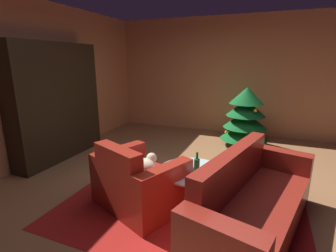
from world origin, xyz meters
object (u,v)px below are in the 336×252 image
Objects in this scene: armchair_red at (138,183)px; bottle_on_table at (197,168)px; bookshelf_unit at (63,103)px; coffee_table at (191,173)px; couch_red at (252,206)px; book_stack_on_table at (190,168)px; decorated_tree at (245,117)px.

bottle_on_table is (0.69, 0.10, 0.27)m from armchair_red.
bookshelf_unit reaches higher than bottle_on_table.
bookshelf_unit is 2.55× the size of coffee_table.
bookshelf_unit is 2.92m from bottle_on_table.
couch_red reaches higher than armchair_red.
book_stack_on_table is 0.67× the size of bottle_on_table.
bookshelf_unit is 6.55× the size of bottle_on_table.
couch_red is 0.79m from coffee_table.
bottle_on_table is (2.74, -0.92, -0.40)m from bookshelf_unit.
coffee_table is (2.63, -0.74, -0.56)m from bookshelf_unit.
book_stack_on_table is (-0.02, -0.01, 0.07)m from coffee_table.
coffee_table is at bearing 160.23° from couch_red.
decorated_tree is at bearing 97.03° from couch_red.
couch_red is 0.68m from bottle_on_table.
decorated_tree is at bearing 80.82° from book_stack_on_table.
coffee_table is 3.82× the size of book_stack_on_table.
decorated_tree is (0.40, 2.51, 0.13)m from book_stack_on_table.
couch_red is 1.73× the size of decorated_tree.
decorated_tree reaches higher than bottle_on_table.
bottle_on_table is at bearing 7.89° from armchair_red.
bookshelf_unit is 2.39m from armchair_red.
couch_red is at bearing -18.82° from book_stack_on_table.
armchair_red is 0.75m from bottle_on_table.
book_stack_on_table is at bearing -99.18° from decorated_tree.
armchair_red is at bearing -172.11° from bottle_on_table.
book_stack_on_table is 0.24m from bottle_on_table.
coffee_table is at bearing -98.86° from decorated_tree.
armchair_red is 1.56× the size of coffee_table.
bottle_on_table reaches higher than coffee_table.
decorated_tree is at bearing 81.14° from coffee_table.
book_stack_on_table reaches higher than coffee_table.
coffee_table is at bearing 27.72° from book_stack_on_table.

